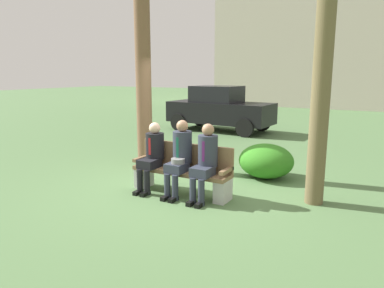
% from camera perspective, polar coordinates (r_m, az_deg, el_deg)
% --- Properties ---
extents(ground_plane, '(80.00, 80.00, 0.00)m').
position_cam_1_polar(ground_plane, '(6.91, -1.97, -7.05)').
color(ground_plane, '#517546').
extents(park_bench, '(1.86, 0.44, 0.90)m').
position_cam_1_polar(park_bench, '(6.57, -1.49, -4.18)').
color(park_bench, brown).
rests_on(park_bench, ground).
extents(seated_man_left, '(0.34, 0.72, 1.26)m').
position_cam_1_polar(seated_man_left, '(6.71, -6.28, -1.40)').
color(seated_man_left, black).
rests_on(seated_man_left, ground).
extents(seated_man_middle, '(0.34, 0.72, 1.34)m').
position_cam_1_polar(seated_man_middle, '(6.38, -1.92, -1.66)').
color(seated_man_middle, '#2D3342').
rests_on(seated_man_middle, ground).
extents(seated_man_right, '(0.34, 0.72, 1.32)m').
position_cam_1_polar(seated_man_right, '(6.14, 2.13, -2.26)').
color(seated_man_right, '#2D3342').
rests_on(seated_man_right, ground).
extents(shrub_near_bench, '(1.14, 1.05, 0.71)m').
position_cam_1_polar(shrub_near_bench, '(7.69, 11.58, -2.62)').
color(shrub_near_bench, '#337F21').
rests_on(shrub_near_bench, ground).
extents(parked_car_near, '(3.97, 1.86, 1.68)m').
position_cam_1_polar(parked_car_near, '(13.66, 4.34, 5.57)').
color(parked_car_near, black).
rests_on(parked_car_near, ground).
extents(building_backdrop, '(11.28, 6.34, 10.66)m').
position_cam_1_polar(building_backdrop, '(26.82, 17.53, 17.50)').
color(building_backdrop, '#BEB1A3').
rests_on(building_backdrop, ground).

